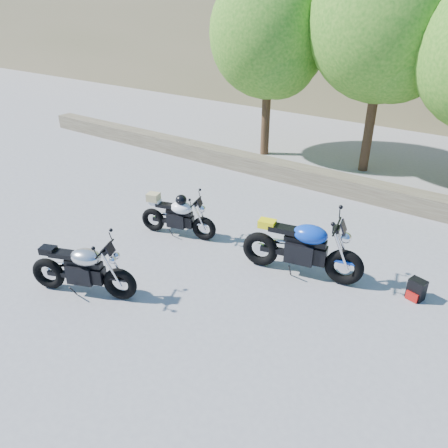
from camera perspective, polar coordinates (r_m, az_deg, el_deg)
The scene contains 8 objects.
ground at distance 8.53m, azimuth -5.01°, elevation -6.66°, with size 90.00×90.00×0.00m, color gray.
stone_wall at distance 12.61m, azimuth 11.20°, elevation 6.01°, with size 22.00×0.55×0.50m, color brown.
tree_decid_left at distance 14.34m, azimuth 6.19°, elevation 22.90°, with size 3.67×3.67×5.62m.
tree_decid_mid at distance 13.39m, azimuth 20.65°, elevation 22.87°, with size 4.08×4.08×6.24m.
silver_bike at distance 8.14m, azimuth -17.95°, elevation -5.73°, with size 1.94×0.95×1.02m.
white_bike at distance 9.69m, azimuth -6.12°, elevation 1.13°, with size 1.77×0.71×1.00m.
blue_bike at distance 8.36m, azimuth 10.22°, elevation -3.15°, with size 2.34×0.82×1.18m.
backpack at distance 8.51m, azimuth 23.82°, elevation -7.86°, with size 0.33×0.30×0.39m.
Camera 1 is at (4.65, -5.30, 4.80)m, focal length 35.00 mm.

